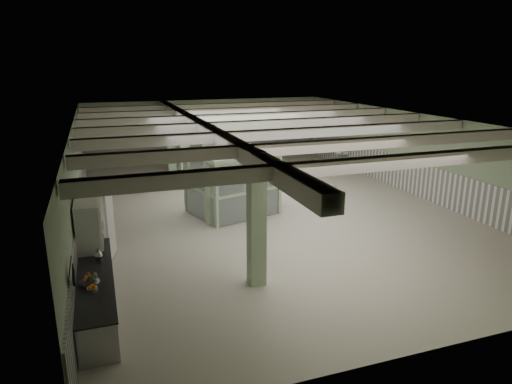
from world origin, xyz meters
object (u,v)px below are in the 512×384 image
object	(u,v)px
prep_counter	(97,292)
guard_booth	(232,171)
filing_cabinet	(273,187)
walkin_cooler	(90,234)

from	to	relation	value
prep_counter	guard_booth	distance (m)	7.94
filing_cabinet	guard_booth	bearing A→B (deg)	-154.97
walkin_cooler	filing_cabinet	distance (m)	8.22
prep_counter	filing_cabinet	xyz separation A→B (m)	(7.03, 6.44, 0.27)
walkin_cooler	prep_counter	bearing A→B (deg)	-87.95
prep_counter	guard_booth	xyz separation A→B (m)	(5.12, 5.95, 1.23)
prep_counter	walkin_cooler	xyz separation A→B (m)	(-0.08, 2.34, 0.63)
prep_counter	walkin_cooler	bearing A→B (deg)	92.05
walkin_cooler	guard_booth	distance (m)	6.36
prep_counter	filing_cabinet	size ratio (longest dim) A/B	3.18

